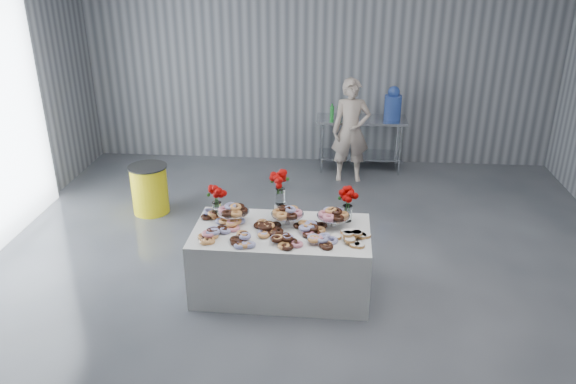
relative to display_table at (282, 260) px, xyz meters
name	(u,v)px	position (x,y,z in m)	size (l,w,h in m)	color
ground	(304,304)	(0.26, -0.26, -0.38)	(9.00, 9.00, 0.00)	#383B40
room_walls	(277,55)	(-0.01, -0.19, 2.26)	(8.04, 9.04, 4.02)	gray
display_table	(282,260)	(0.00, 0.00, 0.00)	(1.90, 1.00, 0.75)	silver
prep_table	(361,134)	(1.00, 3.84, 0.24)	(1.50, 0.60, 0.90)	silver
donut_mounds	(281,229)	(0.00, -0.05, 0.42)	(1.80, 0.80, 0.09)	#DD9151
cake_stand_left	(233,210)	(-0.55, 0.16, 0.52)	(0.36, 0.36, 0.17)	silver
cake_stand_mid	(287,213)	(0.05, 0.15, 0.52)	(0.36, 0.36, 0.17)	silver
cake_stand_right	(333,215)	(0.55, 0.14, 0.52)	(0.36, 0.36, 0.17)	silver
danish_pile	(352,235)	(0.75, -0.16, 0.43)	(0.48, 0.48, 0.11)	silver
bouquet_left	(216,193)	(-0.75, 0.26, 0.67)	(0.26, 0.26, 0.42)	white
bouquet_right	(348,196)	(0.70, 0.29, 0.67)	(0.26, 0.26, 0.42)	white
bouquet_center	(280,185)	(-0.04, 0.35, 0.75)	(0.26, 0.26, 0.57)	silver
water_jug	(393,104)	(1.50, 3.84, 0.77)	(0.28, 0.28, 0.55)	blue
drink_bottles	(343,112)	(0.68, 3.74, 0.66)	(0.54, 0.08, 0.27)	#268C33
person	(351,131)	(0.81, 3.33, 0.46)	(0.61, 0.40, 1.68)	#CC8C93
trash_barrel	(150,189)	(-2.07, 1.86, -0.02)	(0.55, 0.55, 0.71)	yellow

